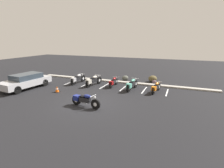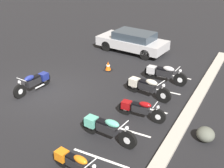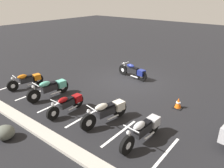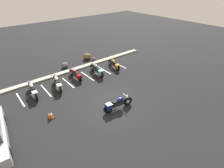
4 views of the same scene
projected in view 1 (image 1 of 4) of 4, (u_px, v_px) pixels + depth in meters
The scene contains 19 objects.
ground at pixel (88, 104), 11.84m from camera, with size 60.00×60.00×0.00m, color black.
motorcycle_navy_featured at pixel (84, 100), 11.21m from camera, with size 2.17×0.67×0.86m.
parked_bike_0 at pixel (77, 79), 17.05m from camera, with size 0.63×2.26×0.89m.
parked_bike_1 at pixel (93, 81), 16.24m from camera, with size 0.81×2.29×0.91m.
parked_bike_2 at pixel (113, 82), 16.01m from camera, with size 0.56×2.01×0.79m.
parked_bike_3 at pixel (132, 85), 14.88m from camera, with size 0.68×2.29×0.90m.
parked_bike_4 at pixel (156, 87), 14.21m from camera, with size 0.67×2.01×0.80m.
car_silver at pixel (26, 81), 15.36m from camera, with size 2.25×4.47×1.29m.
concrete_curb at pixel (119, 82), 17.64m from camera, with size 18.00×0.50×0.12m, color #A8A399.
landscape_rock_0 at pixel (125, 78), 18.38m from camera, with size 0.68×0.64×0.52m, color #52554C.
landscape_rock_1 at pixel (153, 79), 17.74m from camera, with size 0.86×0.80×0.66m, color brown.
landscape_rock_2 at pixel (154, 82), 16.95m from camera, with size 0.46×0.47×0.38m, color #59444C.
traffic_cone at pixel (57, 89), 14.33m from camera, with size 0.40×0.40×0.51m.
stall_line_0 at pixel (71, 82), 17.65m from camera, with size 0.10×2.10×0.00m, color white.
stall_line_1 at pixel (87, 84), 16.98m from camera, with size 0.10×2.10×0.00m, color white.
stall_line_2 at pixel (104, 86), 16.31m from camera, with size 0.10×2.10×0.00m, color white.
stall_line_3 at pixel (123, 88), 15.63m from camera, with size 0.10×2.10×0.00m, color white.
stall_line_4 at pixel (144, 90), 14.96m from camera, with size 0.10×2.10×0.00m, color white.
stall_line_5 at pixel (167, 92), 14.29m from camera, with size 0.10×2.10×0.00m, color white.
Camera 1 is at (5.67, -9.72, 4.25)m, focal length 28.00 mm.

